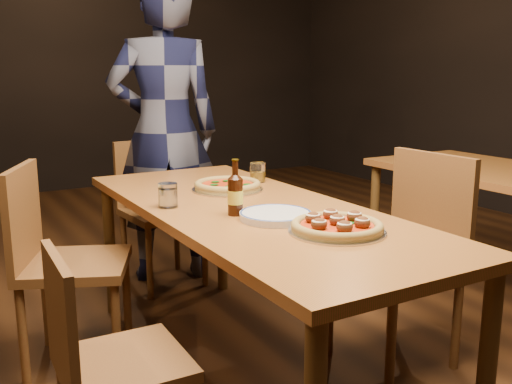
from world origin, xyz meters
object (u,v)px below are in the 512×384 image
chair_main_nw (123,362)px  plate_stack (276,216)px  amber_glass (258,172)px  water_glass (168,195)px  chair_end (163,211)px  chair_main_sw (75,263)px  beer_bottle (235,196)px  pizza_margherita (228,186)px  pizza_meatball (337,226)px  chair_main_e (395,258)px  table_main (250,223)px  diner (165,132)px

chair_main_nw → plate_stack: (0.66, 0.16, 0.35)m
chair_main_nw → amber_glass: 1.34m
water_glass → chair_end: bearing=70.6°
amber_glass → water_glass: bearing=-154.1°
chair_end → water_glass: chair_end is taller
chair_main_sw → chair_end: 1.02m
amber_glass → beer_bottle: bearing=-127.5°
chair_main_nw → pizza_margherita: (0.75, 0.73, 0.36)m
chair_main_sw → pizza_meatball: size_ratio=2.78×
chair_main_nw → chair_end: size_ratio=0.89×
plate_stack → amber_glass: (0.32, 0.68, 0.04)m
chair_main_nw → beer_bottle: size_ratio=3.81×
chair_main_e → pizza_margherita: bearing=-139.4°
table_main → chair_end: 1.23m
chair_end → pizza_meatball: chair_end is taller
plate_stack → chair_main_e: bearing=-0.8°
chair_main_e → plate_stack: chair_main_e is taller
table_main → pizza_meatball: size_ratio=5.83×
water_glass → amber_glass: size_ratio=1.02×
chair_main_nw → chair_main_e: chair_main_e is taller
pizza_margherita → chair_main_sw: bearing=171.0°
table_main → pizza_margherita: bearing=78.0°
chair_main_sw → beer_bottle: size_ratio=4.42×
chair_end → amber_glass: (0.23, -0.76, 0.34)m
chair_end → chair_main_sw: bearing=-138.0°
beer_bottle → chair_main_sw: bearing=132.4°
table_main → pizza_meatball: 0.51m
chair_main_sw → pizza_margherita: 0.77m
pizza_margherita → diner: (0.07, 0.98, 0.17)m
chair_main_nw → amber_glass: amber_glass is taller
chair_main_sw → amber_glass: size_ratio=9.70×
diner → table_main: bearing=99.9°
table_main → chair_main_sw: 0.80m
chair_main_sw → amber_glass: 0.98m
chair_main_sw → plate_stack: size_ratio=3.45×
beer_bottle → chair_main_e: bearing=-11.2°
pizza_margherita → beer_bottle: bearing=-113.7°
chair_main_nw → chair_main_sw: bearing=-1.8°
chair_main_nw → diner: size_ratio=0.44×
chair_end → diner: size_ratio=0.49×
pizza_meatball → beer_bottle: (-0.19, 0.40, 0.05)m
beer_bottle → diner: 1.45m
pizza_meatball → plate_stack: 0.28m
table_main → amber_glass: bearing=56.3°
chair_end → pizza_margherita: chair_end is taller
pizza_meatball → diner: size_ratio=0.18×
table_main → chair_main_e: (0.60, -0.24, -0.18)m
chair_end → beer_bottle: 1.37m
table_main → diner: size_ratio=1.07×
plate_stack → diner: (0.16, 1.56, 0.17)m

